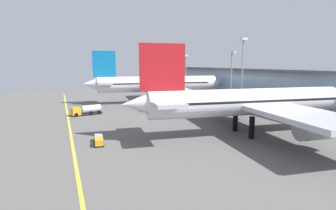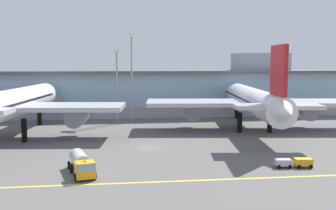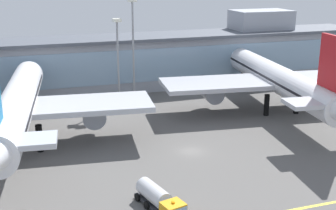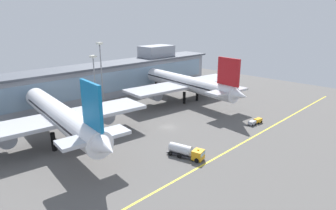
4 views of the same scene
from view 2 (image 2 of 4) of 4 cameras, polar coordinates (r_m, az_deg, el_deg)
name	(u,v)px [view 2 (image 2 of 4)]	position (r m, az deg, el deg)	size (l,w,h in m)	color
ground_plane	(148,147)	(75.79, -2.90, -6.05)	(180.00, 180.00, 0.00)	#5B5956
taxiway_centreline_stripe	(160,182)	(54.56, -1.17, -10.92)	(144.00, 0.50, 0.01)	yellow
terminal_building	(142,92)	(118.75, -3.70, 1.91)	(131.32, 14.00, 18.67)	#9399A3
airliner_near_left	(12,104)	(88.80, -21.43, 0.07)	(47.11, 56.33, 19.83)	black
airliner_near_right	(252,101)	(95.78, 11.89, 0.62)	(50.34, 59.33, 19.08)	black
fuel_tanker_truck	(81,164)	(59.08, -12.26, -8.21)	(4.78, 9.36, 2.90)	black
baggage_tug_near	(294,162)	(64.36, 17.55, -7.82)	(5.72, 2.24, 1.40)	black
apron_light_mast_centre	(132,65)	(106.08, -5.21, 5.78)	(1.80, 1.80, 23.39)	gray
apron_light_mast_east	(117,73)	(104.49, -7.32, 4.51)	(1.80, 1.80, 19.35)	gray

